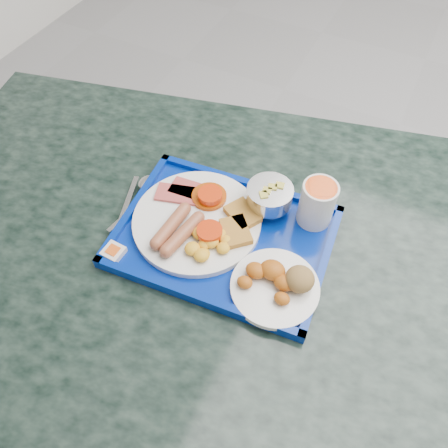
% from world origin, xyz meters
% --- Properties ---
extents(table, '(1.48, 1.16, 0.82)m').
position_xyz_m(table, '(-0.96, -0.95, 0.61)').
color(table, slate).
rests_on(table, floor).
extents(tray, '(0.44, 0.34, 0.03)m').
position_xyz_m(tray, '(-0.92, -0.92, 0.83)').
color(tray, '#03228D').
rests_on(tray, table).
extents(main_plate, '(0.26, 0.26, 0.04)m').
position_xyz_m(main_plate, '(-0.98, -0.92, 0.85)').
color(main_plate, white).
rests_on(main_plate, tray).
extents(bread_plate, '(0.16, 0.16, 0.05)m').
position_xyz_m(bread_plate, '(-0.78, -0.98, 0.85)').
color(bread_plate, white).
rests_on(bread_plate, tray).
extents(fruit_bowl, '(0.09, 0.09, 0.07)m').
position_xyz_m(fruit_bowl, '(-0.87, -0.82, 0.88)').
color(fruit_bowl, '#BEBEC0').
rests_on(fruit_bowl, tray).
extents(juice_cup, '(0.07, 0.07, 0.10)m').
position_xyz_m(juice_cup, '(-0.78, -0.80, 0.89)').
color(juice_cup, silver).
rests_on(juice_cup, tray).
extents(spoon, '(0.05, 0.17, 0.01)m').
position_xyz_m(spoon, '(-1.13, -0.89, 0.84)').
color(spoon, '#BEBEC0').
rests_on(spoon, tray).
extents(knife, '(0.06, 0.15, 0.00)m').
position_xyz_m(knife, '(-1.14, -0.94, 0.84)').
color(knife, '#BEBEC0').
rests_on(knife, tray).
extents(jam_packet, '(0.04, 0.04, 0.02)m').
position_xyz_m(jam_packet, '(-1.09, -1.06, 0.84)').
color(jam_packet, silver).
rests_on(jam_packet, tray).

